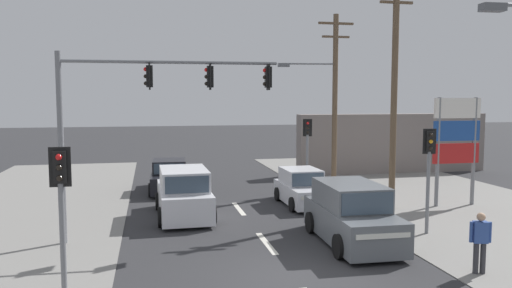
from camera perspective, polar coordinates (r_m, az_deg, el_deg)
name	(u,v)px	position (r m, az deg, el deg)	size (l,w,h in m)	color
ground_plane	(293,276)	(13.29, 4.28, -14.86)	(140.00, 140.00, 0.00)	#303033
lane_dash_mid	(267,243)	(16.05, 1.21, -11.26)	(0.20, 2.40, 0.01)	silver
lane_dash_far	(239,209)	(20.79, -1.97, -7.41)	(0.20, 2.40, 0.01)	silver
utility_pole_midground_right	(394,88)	(21.23, 15.52, 6.22)	(1.80, 0.26, 9.50)	brown
utility_pole_background_right	(332,95)	(25.25, 8.68, 5.50)	(3.78, 0.56, 8.68)	brown
traffic_signal_mast	(139,105)	(16.16, -13.21, 4.37)	(6.89, 0.58, 6.00)	slate
pedestal_signal_right_kerb	(429,163)	(17.56, 19.15, -2.06)	(0.44, 0.30, 3.56)	slate
pedestal_signal_left_kerb	(61,201)	(11.29, -21.37, -6.10)	(0.44, 0.29, 3.56)	slate
pedestal_signal_far_median	(307,142)	(24.29, 5.89, 0.17)	(0.44, 0.31, 3.56)	slate
shopping_plaza_sign	(456,136)	(22.56, 21.94, 0.86)	(2.10, 0.16, 4.60)	slate
shopfront_wall_far	(393,143)	(31.64, 15.35, 0.08)	(12.00, 1.00, 3.60)	gray
hatchback_kerbside_parked	(302,188)	(21.53, 5.30, -5.09)	(1.83, 3.67, 1.53)	silver
suv_oncoming_mid	(184,194)	(19.42, -8.26, -5.72)	(2.12, 4.57, 1.90)	silver
suv_receding_far	(351,215)	(16.16, 10.86, -8.01)	(2.15, 4.58, 1.90)	slate
sedan_crossing_left	(169,177)	(24.90, -9.88, -3.73)	(2.03, 4.30, 1.56)	black
pedestrian_at_kerb	(480,239)	(14.35, 24.24, -9.92)	(0.54, 0.31, 1.63)	#333338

